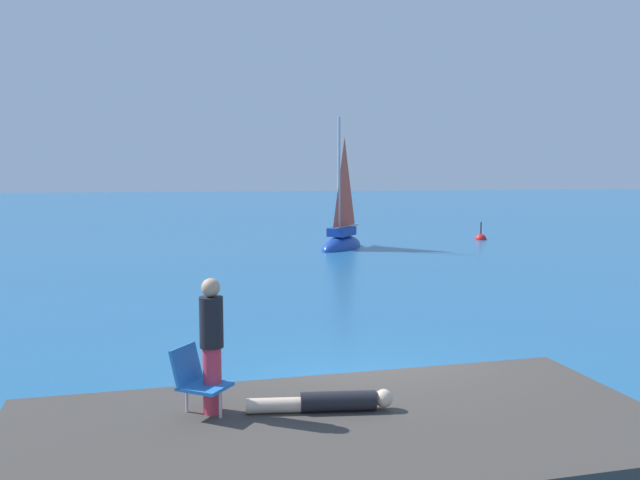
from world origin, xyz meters
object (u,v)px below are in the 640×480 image
Objects in this scene: sailboat_near at (342,241)px; marker_buoy at (481,239)px; person_sunbather at (327,402)px; beach_chair at (197,377)px; person_standing at (212,342)px.

marker_buoy is at bearing 143.11° from sailboat_near.
person_sunbather is (-3.83, -21.15, 0.49)m from sailboat_near.
person_sunbather is at bearing 24.23° from sailboat_near.
marker_buoy is (7.21, 2.43, -0.33)m from sailboat_near.
sailboat_near is 21.71m from beach_chair.
person_standing is at bearing 20.64° from sailboat_near.
person_standing reaches higher than beach_chair.
beach_chair is 0.71× the size of marker_buoy.
person_standing reaches higher than person_sunbather.
person_standing is 1.43× the size of marker_buoy.
beach_chair is at bearing -1.54° from person_sunbather.
person_sunbather is 1.55m from person_standing.
beach_chair is 26.63m from marker_buoy.
sailboat_near is 3.79× the size of person_standing.
person_sunbather is 26.05m from marker_buoy.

